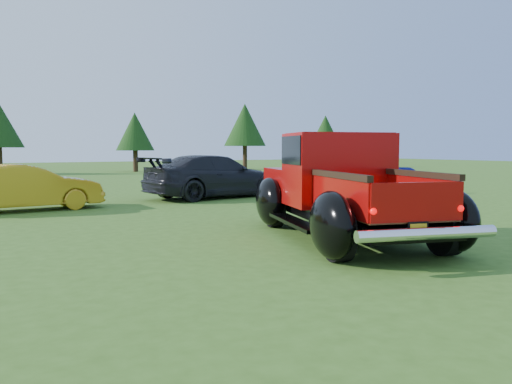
# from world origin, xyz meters

# --- Properties ---
(ground) EXTENTS (120.00, 120.00, 0.00)m
(ground) POSITION_xyz_m (0.00, 0.00, 0.00)
(ground) COLOR #365B1A
(ground) RESTS_ON ground
(tree_mid_right) EXTENTS (2.82, 2.82, 4.40)m
(tree_mid_right) POSITION_xyz_m (6.00, 30.00, 2.97)
(tree_mid_right) COLOR #332114
(tree_mid_right) RESTS_ON ground
(tree_east) EXTENTS (3.46, 3.46, 5.40)m
(tree_east) POSITION_xyz_m (15.00, 29.50, 3.66)
(tree_east) COLOR #332114
(tree_east) RESTS_ON ground
(tree_far_east) EXTENTS (3.07, 3.07, 4.80)m
(tree_far_east) POSITION_xyz_m (24.00, 30.50, 3.25)
(tree_far_east) COLOR #332114
(tree_far_east) RESTS_ON ground
(pickup_truck) EXTENTS (3.74, 5.84, 2.04)m
(pickup_truck) POSITION_xyz_m (1.84, 0.95, 0.97)
(pickup_truck) COLOR black
(pickup_truck) RESTS_ON ground
(show_car_yellow) EXTENTS (4.03, 1.68, 1.30)m
(show_car_yellow) POSITION_xyz_m (-3.20, 8.35, 0.65)
(show_car_yellow) COLOR #BA8A18
(show_car_yellow) RESTS_ON ground
(show_car_grey) EXTENTS (5.46, 2.95, 1.50)m
(show_car_grey) POSITION_xyz_m (2.95, 9.21, 0.75)
(show_car_grey) COLOR black
(show_car_grey) RESTS_ON ground
(show_car_blue) EXTENTS (5.59, 3.19, 1.47)m
(show_car_blue) POSITION_xyz_m (8.77, 8.04, 0.73)
(show_car_blue) COLOR navy
(show_car_blue) RESTS_ON ground
(spectator) EXTENTS (0.76, 0.68, 1.75)m
(spectator) POSITION_xyz_m (9.08, 7.56, 0.88)
(spectator) COLOR #A5A28F
(spectator) RESTS_ON ground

